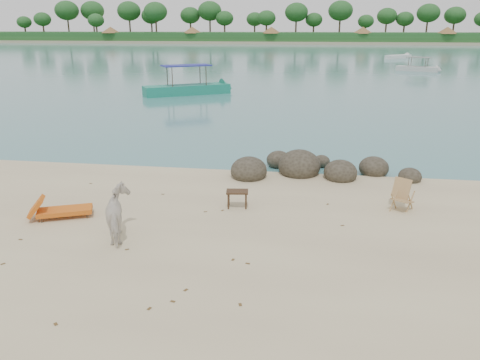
# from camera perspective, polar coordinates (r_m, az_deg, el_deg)

# --- Properties ---
(water) EXTENTS (400.00, 400.00, 0.00)m
(water) POSITION_cam_1_polar(r_m,az_deg,el_deg) (100.01, 7.24, 15.32)
(water) COLOR #3C7479
(water) RESTS_ON ground
(far_shore) EXTENTS (420.00, 90.00, 1.40)m
(far_shore) POSITION_cam_1_polar(r_m,az_deg,el_deg) (179.95, 7.96, 16.56)
(far_shore) COLOR tan
(far_shore) RESTS_ON ground
(far_scenery) EXTENTS (420.00, 18.00, 9.50)m
(far_scenery) POSITION_cam_1_polar(r_m,az_deg,el_deg) (146.59, 7.82, 17.43)
(far_scenery) COLOR #1E4C1E
(far_scenery) RESTS_ON ground
(boulders) EXTENTS (6.41, 2.93, 1.11)m
(boulders) POSITION_cam_1_polar(r_m,az_deg,el_deg) (16.51, 8.31, 1.38)
(boulders) COLOR #2F291F
(boulders) RESTS_ON ground
(cow) EXTENTS (1.22, 1.60, 1.23)m
(cow) POSITION_cam_1_polar(r_m,az_deg,el_deg) (11.69, -14.46, -4.17)
(cow) COLOR beige
(cow) RESTS_ON ground
(side_table) EXTENTS (0.66, 0.47, 0.50)m
(side_table) POSITION_cam_1_polar(r_m,az_deg,el_deg) (13.30, -0.33, -2.47)
(side_table) COLOR #321E14
(side_table) RESTS_ON ground
(lounge_chair) EXTENTS (1.86, 1.25, 0.53)m
(lounge_chair) POSITION_cam_1_polar(r_m,az_deg,el_deg) (13.50, -20.58, -3.31)
(lounge_chair) COLOR #CC6C18
(lounge_chair) RESTS_ON ground
(deck_chair) EXTENTS (0.79, 0.80, 0.85)m
(deck_chair) POSITION_cam_1_polar(r_m,az_deg,el_deg) (13.82, 19.20, -1.95)
(deck_chair) COLOR #A97D54
(deck_chair) RESTS_ON ground
(boat_near) EXTENTS (7.12, 5.29, 3.57)m
(boat_near) POSITION_cam_1_polar(r_m,az_deg,el_deg) (36.43, -6.56, 13.18)
(boat_near) COLOR #197F66
(boat_near) RESTS_ON water
(boat_mid) EXTENTS (5.26, 3.42, 2.58)m
(boat_mid) POSITION_cam_1_polar(r_m,az_deg,el_deg) (59.23, 20.94, 13.59)
(boat_mid) COLOR #BBBAB6
(boat_mid) RESTS_ON water
(boat_far) EXTENTS (5.07, 4.86, 0.67)m
(boat_far) POSITION_cam_1_polar(r_m,az_deg,el_deg) (81.43, 18.72, 14.12)
(boat_far) COLOR silver
(boat_far) RESTS_ON water
(dead_leaves) EXTENTS (8.12, 7.41, 0.00)m
(dead_leaves) POSITION_cam_1_polar(r_m,az_deg,el_deg) (11.46, -8.20, -7.54)
(dead_leaves) COLOR brown
(dead_leaves) RESTS_ON ground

